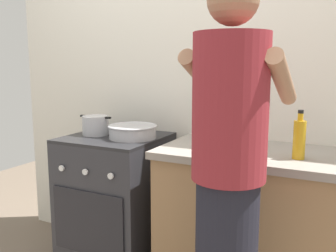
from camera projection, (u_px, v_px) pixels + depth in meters
back_wall at (214, 82)px, 2.42m from camera, size 3.20×0.10×2.50m
countertop at (250, 228)px, 2.08m from camera, size 1.00×0.60×0.90m
stove_range at (117, 202)px, 2.48m from camera, size 0.60×0.62×0.90m
pot at (96, 125)px, 2.44m from camera, size 0.24×0.17×0.13m
mixing_bowl at (133, 131)px, 2.33m from camera, size 0.31×0.31×0.08m
utensil_crock at (226, 124)px, 2.25m from camera, size 0.10×0.10×0.33m
spice_bottle at (244, 144)px, 1.94m from camera, size 0.04×0.04×0.09m
oil_bottle at (299, 139)px, 1.80m from camera, size 0.06×0.06×0.24m
person at (228, 188)px, 1.51m from camera, size 0.41×0.50×1.70m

